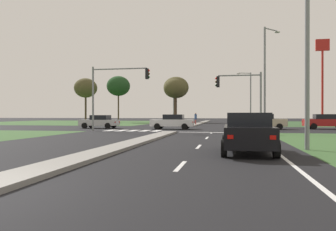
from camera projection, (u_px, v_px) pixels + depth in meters
name	position (u px, v px, depth m)	size (l,w,h in m)	color
ground_plane	(183.00, 129.00, 35.77)	(200.00, 200.00, 0.00)	black
grass_verge_far_left	(72.00, 122.00, 64.53)	(35.00, 35.00, 0.01)	#385B2D
median_island_near	(133.00, 143.00, 17.09)	(1.20, 22.00, 0.14)	gray
median_island_far	(202.00, 123.00, 60.35)	(1.20, 36.00, 0.14)	gray
lane_dash_near	(181.00, 166.00, 9.82)	(0.14, 2.00, 0.01)	silver
lane_dash_second	(199.00, 147.00, 15.72)	(0.14, 2.00, 0.01)	silver
lane_dash_third	(207.00, 138.00, 21.62)	(0.14, 2.00, 0.01)	silver
lane_dash_fourth	(212.00, 133.00, 27.52)	(0.14, 2.00, 0.01)	silver
edge_line_right	(267.00, 145.00, 16.82)	(0.14, 24.00, 0.01)	silver
stop_bar_near	(216.00, 132.00, 28.20)	(6.40, 0.50, 0.01)	silver
crosswalk_bar_near	(111.00, 130.00, 31.83)	(0.70, 2.80, 0.01)	silver
crosswalk_bar_second	(122.00, 130.00, 31.62)	(0.70, 2.80, 0.01)	silver
crosswalk_bar_third	(133.00, 131.00, 31.41)	(0.70, 2.80, 0.01)	silver
crosswalk_bar_fourth	(145.00, 131.00, 31.20)	(0.70, 2.80, 0.01)	silver
crosswalk_bar_fifth	(157.00, 131.00, 30.99)	(0.70, 2.80, 0.01)	silver
car_silver_near	(100.00, 122.00, 36.92)	(4.28, 2.06, 1.48)	#B7B7BC
car_red_second	(326.00, 121.00, 34.82)	(4.63, 1.96, 1.59)	#A31919
car_beige_third	(264.00, 121.00, 34.59)	(4.51, 2.10, 1.61)	#BCAD8E
car_black_fourth	(248.00, 133.00, 13.01)	(2.05, 4.18, 1.62)	black
car_white_fifth	(172.00, 122.00, 34.60)	(4.52, 2.02, 1.56)	silver
traffic_signal_near_right	(243.00, 91.00, 28.15)	(3.95, 0.32, 5.18)	gray
traffic_signal_near_left	(113.00, 86.00, 30.30)	(5.56, 0.32, 6.02)	gray
street_lamp_near	(307.00, 40.00, 14.45)	(0.65, 1.87, 8.70)	gray
street_lamp_second	(266.00, 73.00, 31.38)	(1.73, 1.66, 9.92)	gray
street_lamp_third	(249.00, 95.00, 51.43)	(2.28, 0.87, 8.14)	gray
street_lamp_fourth	(174.00, 101.00, 79.44)	(2.33, 0.53, 8.65)	gray
pedestrian_at_median	(196.00, 117.00, 46.52)	(0.34, 0.34, 1.67)	maroon
fastfood_pole_sign	(322.00, 63.00, 45.27)	(1.80, 0.40, 11.97)	red
treeline_near	(86.00, 88.00, 67.94)	(4.74, 4.74, 9.09)	#423323
treeline_second	(118.00, 86.00, 65.25)	(4.64, 4.64, 9.21)	#423323
treeline_third	(175.00, 89.00, 63.33)	(4.44, 4.44, 8.52)	#423323
treeline_fourth	(176.00, 88.00, 64.22)	(4.94, 4.94, 8.96)	#423323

